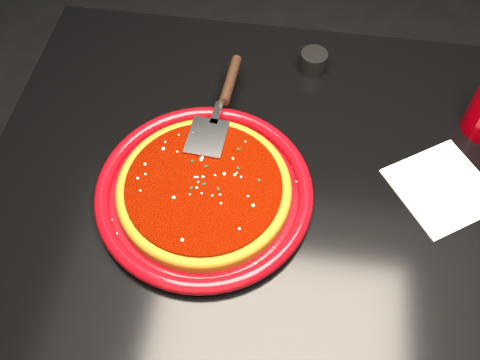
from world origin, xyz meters
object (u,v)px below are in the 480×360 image
object	(u,v)px
ramekin	(313,61)
plate	(204,192)
pizza_server	(221,105)
table	(292,262)

from	to	relation	value
ramekin	plate	bearing A→B (deg)	-116.02
pizza_server	ramekin	bearing A→B (deg)	48.94
plate	ramekin	xyz separation A→B (m)	(0.17, 0.35, 0.01)
table	ramekin	xyz separation A→B (m)	(-0.01, 0.28, 0.40)
plate	ramekin	world-z (taller)	ramekin
table	pizza_server	distance (m)	0.47
table	plate	distance (m)	0.44
table	pizza_server	bearing A→B (deg)	149.94
plate	pizza_server	world-z (taller)	pizza_server
plate	pizza_server	bearing A→B (deg)	89.61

